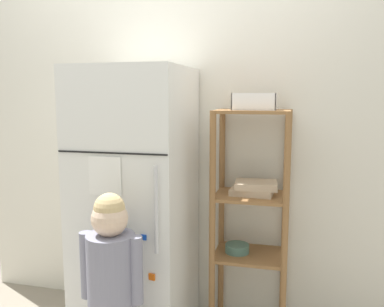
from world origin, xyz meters
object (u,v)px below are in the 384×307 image
object	(u,v)px
refrigerator	(137,204)
child_standing	(111,273)
pantry_shelf_unit	(251,205)
fruit_bin	(255,103)

from	to	relation	value
refrigerator	child_standing	xyz separation A→B (m)	(0.06, -0.49, -0.20)
pantry_shelf_unit	refrigerator	bearing A→B (deg)	-166.76
child_standing	fruit_bin	distance (m)	1.16
child_standing	pantry_shelf_unit	xyz separation A→B (m)	(0.58, 0.64, 0.19)
refrigerator	child_standing	distance (m)	0.53
fruit_bin	child_standing	bearing A→B (deg)	-134.17
child_standing	refrigerator	bearing A→B (deg)	97.32
pantry_shelf_unit	fruit_bin	world-z (taller)	fruit_bin
refrigerator	child_standing	bearing A→B (deg)	-82.68
child_standing	pantry_shelf_unit	world-z (taller)	pantry_shelf_unit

